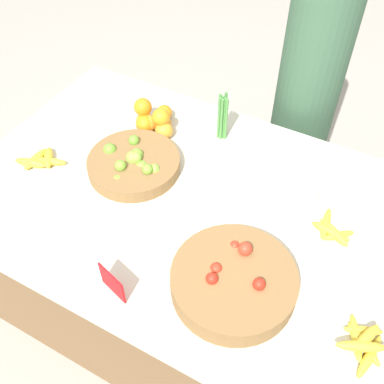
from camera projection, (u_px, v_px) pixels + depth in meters
The scene contains 12 objects.
ground_plane at pixel (192, 291), 2.17m from camera, with size 12.00×12.00×0.00m, color #A39E93.
market_table at pixel (192, 252), 1.93m from camera, with size 1.76×1.14×0.67m.
lime_bowl at pixel (134, 164), 1.77m from camera, with size 0.37×0.37×0.09m.
tomato_basket at pixel (234, 281), 1.40m from camera, with size 0.40×0.40×0.11m.
orange_pile at pixel (154, 120), 1.92m from camera, with size 0.20×0.19×0.13m.
metal_bowl at pixel (285, 176), 1.71m from camera, with size 0.31×0.31×0.08m.
price_sign at pixel (112, 283), 1.38m from camera, with size 0.11×0.04×0.10m.
veg_bundle at pixel (222, 117), 1.86m from camera, with size 0.05×0.06×0.20m.
banana_bunch_middle_left at pixel (363, 343), 1.28m from camera, with size 0.14×0.19×0.06m.
banana_bunch_back_center at pixel (41, 160), 1.80m from camera, with size 0.20×0.16×0.04m.
banana_bunch_front_left at pixel (332, 230), 1.57m from camera, with size 0.15×0.15×0.03m.
vendor_person at pixel (309, 87), 2.05m from camera, with size 0.29×0.29×1.59m.
Camera 1 is at (0.53, -0.97, 1.93)m, focal length 42.00 mm.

